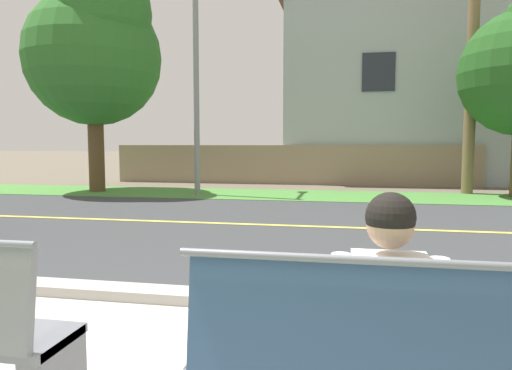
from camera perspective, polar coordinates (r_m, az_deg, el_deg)
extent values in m
plane|color=#665B4C|center=(9.83, 4.54, -3.49)|extent=(140.00, 140.00, 0.00)
cube|color=#ADA89E|center=(4.38, -3.94, -13.70)|extent=(44.00, 0.30, 0.11)
cube|color=#383A3D|center=(8.36, 3.39, -4.98)|extent=(52.00, 8.00, 0.01)
cube|color=#E0CC4C|center=(8.36, 3.39, -4.95)|extent=(48.00, 0.14, 0.01)
cube|color=#478438|center=(13.23, 6.20, -1.25)|extent=(48.00, 2.80, 0.02)
cube|color=slate|center=(2.38, 14.20, -21.06)|extent=(1.71, 0.44, 0.05)
cube|color=navy|center=(2.08, 14.70, -16.37)|extent=(1.64, 0.12, 0.52)
cylinder|color=slate|center=(1.99, 14.90, -8.95)|extent=(1.71, 0.04, 0.04)
cylinder|color=#333D56|center=(2.51, 13.19, -17.42)|extent=(0.15, 0.42, 0.15)
cylinder|color=#333D56|center=(2.53, 17.47, -17.39)|extent=(0.15, 0.42, 0.15)
cube|color=silver|center=(2.27, 15.84, -14.57)|extent=(0.34, 0.20, 0.52)
cylinder|color=silver|center=(2.27, 10.24, -13.89)|extent=(0.09, 0.09, 0.46)
cylinder|color=silver|center=(2.31, 21.28, -13.85)|extent=(0.09, 0.09, 0.46)
sphere|color=tan|center=(2.18, 16.07, -4.79)|extent=(0.21, 0.21, 0.21)
sphere|color=black|center=(2.18, 16.09, -3.75)|extent=(0.22, 0.22, 0.22)
cylinder|color=gray|center=(13.60, -7.34, 15.59)|extent=(0.16, 0.16, 7.90)
cylinder|color=brown|center=(14.95, -18.90, 4.00)|extent=(0.47, 0.47, 2.50)
sphere|color=#2D6B28|center=(15.16, -19.21, 14.43)|extent=(3.99, 3.99, 3.99)
sphere|color=#2D6B28|center=(14.92, -18.21, 19.32)|extent=(2.80, 2.80, 2.80)
cylinder|color=brown|center=(15.19, 24.99, 16.85)|extent=(0.32, 0.32, 9.36)
cube|color=gray|center=(16.84, 4.06, 2.49)|extent=(13.00, 0.36, 1.40)
cube|color=#A3ADB2|center=(20.35, 21.77, 10.59)|extent=(11.91, 6.40, 7.07)
cube|color=#232833|center=(16.88, 14.73, 13.20)|extent=(1.10, 0.06, 1.30)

